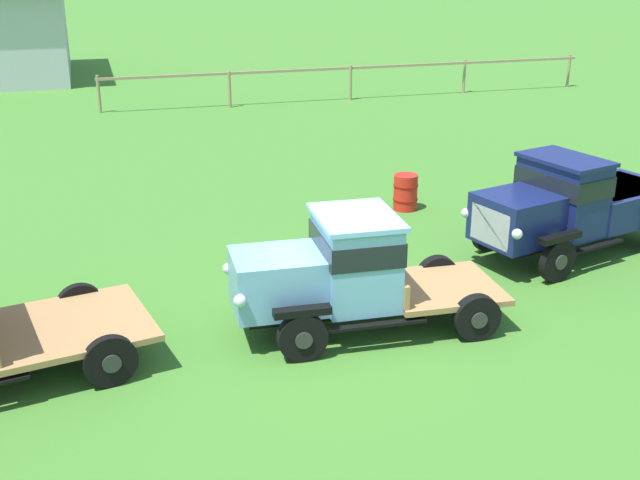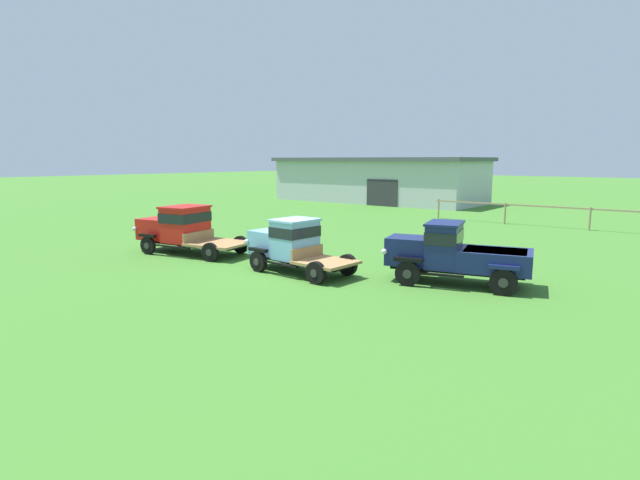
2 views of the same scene
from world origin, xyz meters
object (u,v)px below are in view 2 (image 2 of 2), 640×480
Objects in this scene: vintage_truck_foreground_near at (181,228)px; oil_drum_beside_row at (440,249)px; farm_shed at (378,179)px; vintage_truck_second_in_line at (291,243)px; vintage_truck_midrow_center at (454,253)px.

vintage_truck_foreground_near is 6.66× the size of oil_drum_beside_row.
farm_shed reaches higher than vintage_truck_second_in_line.
farm_shed is 32.53m from vintage_truck_second_in_line.
oil_drum_beside_row is (-2.18, 3.61, -0.63)m from vintage_truck_midrow_center.
vintage_truck_midrow_center is at bearing 19.81° from vintage_truck_second_in_line.
vintage_truck_second_in_line is at bearing 2.05° from vintage_truck_foreground_near.
vintage_truck_second_in_line is (6.43, 0.23, -0.08)m from vintage_truck_foreground_near.
vintage_truck_foreground_near is 6.44m from vintage_truck_second_in_line.
vintage_truck_second_in_line is (14.46, -29.11, -1.14)m from farm_shed.
vintage_truck_second_in_line is at bearing -63.59° from farm_shed.
vintage_truck_midrow_center is (5.60, 2.02, 0.00)m from vintage_truck_second_in_line.
farm_shed is 4.12× the size of vintage_truck_midrow_center.
farm_shed is at bearing 105.30° from vintage_truck_foreground_near.
vintage_truck_midrow_center is 5.83× the size of oil_drum_beside_row.
vintage_truck_foreground_near is at bearing -169.42° from vintage_truck_midrow_center.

